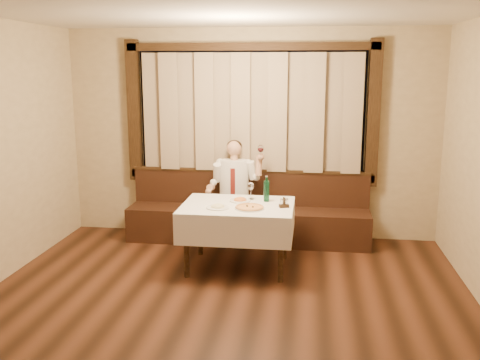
# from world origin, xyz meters

# --- Properties ---
(room) EXTENTS (5.01, 6.01, 2.81)m
(room) POSITION_xyz_m (-0.00, 0.97, 1.50)
(room) COLOR black
(room) RESTS_ON ground
(banquette) EXTENTS (3.20, 0.61, 0.94)m
(banquette) POSITION_xyz_m (0.00, 2.72, 0.31)
(banquette) COLOR black
(banquette) RESTS_ON ground
(dining_table) EXTENTS (1.27, 0.97, 0.76)m
(dining_table) POSITION_xyz_m (0.00, 1.70, 0.65)
(dining_table) COLOR black
(dining_table) RESTS_ON ground
(pizza) EXTENTS (0.33, 0.33, 0.04)m
(pizza) POSITION_xyz_m (0.16, 1.54, 0.77)
(pizza) COLOR white
(pizza) RESTS_ON dining_table
(pasta_red) EXTENTS (0.25, 0.25, 0.08)m
(pasta_red) POSITION_xyz_m (0.01, 1.85, 0.79)
(pasta_red) COLOR white
(pasta_red) RESTS_ON dining_table
(pasta_cream) EXTENTS (0.25, 0.25, 0.09)m
(pasta_cream) POSITION_xyz_m (-0.20, 1.51, 0.79)
(pasta_cream) COLOR white
(pasta_cream) RESTS_ON dining_table
(green_bottle) EXTENTS (0.07, 0.07, 0.30)m
(green_bottle) POSITION_xyz_m (0.31, 1.89, 0.89)
(green_bottle) COLOR #114F2F
(green_bottle) RESTS_ON dining_table
(table_wine_glass) EXTENTS (0.08, 0.08, 0.21)m
(table_wine_glass) POSITION_xyz_m (0.12, 1.96, 0.91)
(table_wine_glass) COLOR white
(table_wine_glass) RESTS_ON dining_table
(cruet_caddy) EXTENTS (0.12, 0.08, 0.12)m
(cruet_caddy) POSITION_xyz_m (0.53, 1.64, 0.80)
(cruet_caddy) COLOR black
(cruet_caddy) RESTS_ON dining_table
(seated_man) EXTENTS (0.73, 0.54, 1.35)m
(seated_man) POSITION_xyz_m (-0.18, 2.64, 0.79)
(seated_man) COLOR black
(seated_man) RESTS_ON ground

